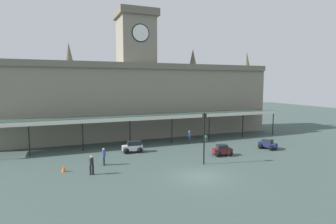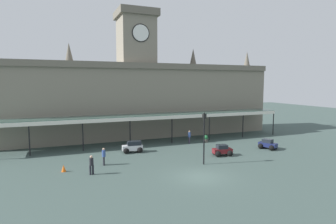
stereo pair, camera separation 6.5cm
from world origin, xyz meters
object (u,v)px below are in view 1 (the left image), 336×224
(car_maroon_sedan, at_px, (222,151))
(car_white_estate, at_px, (133,147))
(planter_by_canopy, at_px, (206,139))
(pedestrian_crossing_forecourt, at_px, (104,156))
(traffic_cone, at_px, (64,168))
(pedestrian_beside_cars, at_px, (92,164))
(pedestrian_near_entrance, at_px, (189,136))
(car_navy_sedan, at_px, (268,145))
(victorian_lamppost, at_px, (204,132))

(car_maroon_sedan, distance_m, car_white_estate, 9.91)
(planter_by_canopy, bearing_deg, pedestrian_crossing_forecourt, -158.82)
(car_maroon_sedan, relative_size, traffic_cone, 3.58)
(pedestrian_beside_cars, height_order, traffic_cone, pedestrian_beside_cars)
(car_maroon_sedan, height_order, planter_by_canopy, car_maroon_sedan)
(car_white_estate, relative_size, planter_by_canopy, 2.41)
(pedestrian_crossing_forecourt, bearing_deg, pedestrian_near_entrance, 25.76)
(pedestrian_near_entrance, bearing_deg, pedestrian_crossing_forecourt, -154.24)
(planter_by_canopy, bearing_deg, pedestrian_near_entrance, 174.21)
(car_navy_sedan, bearing_deg, planter_by_canopy, 129.50)
(pedestrian_near_entrance, height_order, pedestrian_crossing_forecourt, same)
(car_white_estate, bearing_deg, car_navy_sedan, -15.92)
(pedestrian_beside_cars, bearing_deg, traffic_cone, 141.92)
(pedestrian_crossing_forecourt, distance_m, planter_by_canopy, 15.12)
(victorian_lamppost, height_order, planter_by_canopy, victorian_lamppost)
(car_white_estate, bearing_deg, car_maroon_sedan, -29.90)
(pedestrian_beside_cars, bearing_deg, planter_by_canopy, 26.96)
(car_maroon_sedan, bearing_deg, car_navy_sedan, 5.04)
(car_navy_sedan, bearing_deg, car_maroon_sedan, -174.96)
(car_navy_sedan, bearing_deg, car_white_estate, 164.08)
(car_maroon_sedan, height_order, traffic_cone, car_maroon_sedan)
(car_navy_sedan, bearing_deg, victorian_lamppost, -164.94)
(car_white_estate, xyz_separation_m, car_navy_sedan, (15.26, -4.35, -0.06))
(car_maroon_sedan, distance_m, planter_by_canopy, 6.83)
(car_navy_sedan, bearing_deg, pedestrian_beside_cars, -174.82)
(victorian_lamppost, bearing_deg, pedestrian_beside_cars, 175.25)
(pedestrian_crossing_forecourt, height_order, planter_by_canopy, pedestrian_crossing_forecourt)
(pedestrian_near_entrance, xyz_separation_m, planter_by_canopy, (2.29, -0.23, -0.42))
(car_white_estate, xyz_separation_m, planter_by_canopy, (10.29, 1.67, -0.07))
(car_maroon_sedan, bearing_deg, car_white_estate, 150.10)
(victorian_lamppost, bearing_deg, car_navy_sedan, 15.06)
(pedestrian_near_entrance, height_order, victorian_lamppost, victorian_lamppost)
(pedestrian_near_entrance, bearing_deg, planter_by_canopy, -5.79)
(victorian_lamppost, xyz_separation_m, traffic_cone, (-12.56, 2.59, -2.81))
(car_maroon_sedan, relative_size, car_white_estate, 0.94)
(car_white_estate, xyz_separation_m, victorian_lamppost, (5.16, -7.07, 2.55))
(pedestrian_beside_cars, xyz_separation_m, traffic_cone, (-2.21, 1.73, -0.61))
(car_white_estate, distance_m, pedestrian_near_entrance, 8.23)
(car_maroon_sedan, xyz_separation_m, victorian_lamppost, (-3.44, -2.13, 2.61))
(car_maroon_sedan, height_order, car_white_estate, car_white_estate)
(car_maroon_sedan, relative_size, pedestrian_near_entrance, 1.30)
(car_maroon_sedan, xyz_separation_m, traffic_cone, (-16.00, 0.46, -0.20))
(traffic_cone, bearing_deg, planter_by_canopy, 19.17)
(pedestrian_crossing_forecourt, relative_size, traffic_cone, 2.76)
(pedestrian_crossing_forecourt, bearing_deg, victorian_lamppost, -20.13)
(traffic_cone, bearing_deg, pedestrian_crossing_forecourt, 10.87)
(car_white_estate, relative_size, pedestrian_near_entrance, 1.39)
(victorian_lamppost, bearing_deg, traffic_cone, 168.35)
(car_navy_sedan, height_order, victorian_lamppost, victorian_lamppost)
(car_navy_sedan, distance_m, traffic_cone, 22.67)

